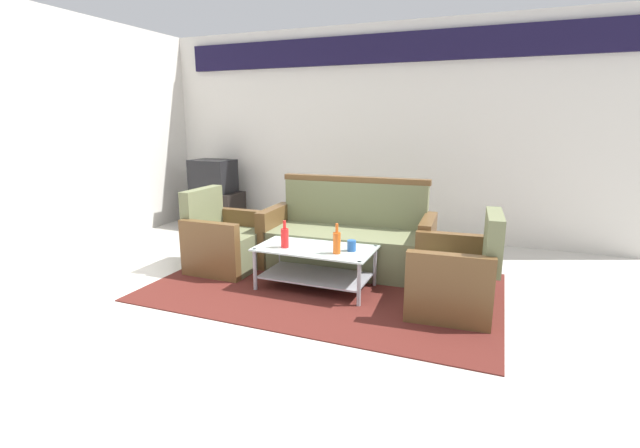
{
  "coord_description": "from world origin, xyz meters",
  "views": [
    {
      "loc": [
        1.55,
        -3.0,
        1.59
      ],
      "look_at": [
        0.06,
        0.69,
        0.65
      ],
      "focal_mm": 25.11,
      "sensor_mm": 36.0,
      "label": 1
    }
  ],
  "objects_px": {
    "couch": "(348,240)",
    "bottle_orange": "(337,242)",
    "cup": "(352,246)",
    "tv_stand": "(215,209)",
    "bottle_red": "(285,237)",
    "television": "(213,176)",
    "coffee_table": "(316,261)",
    "armchair_right": "(455,278)",
    "armchair_left": "(225,243)"
  },
  "relations": [
    {
      "from": "television",
      "to": "armchair_left",
      "type": "bearing_deg",
      "value": 130.09
    },
    {
      "from": "coffee_table",
      "to": "bottle_red",
      "type": "bearing_deg",
      "value": -157.03
    },
    {
      "from": "armchair_right",
      "to": "television",
      "type": "relative_size",
      "value": 1.38
    },
    {
      "from": "couch",
      "to": "cup",
      "type": "height_order",
      "value": "couch"
    },
    {
      "from": "couch",
      "to": "armchair_right",
      "type": "relative_size",
      "value": 2.16
    },
    {
      "from": "couch",
      "to": "coffee_table",
      "type": "distance_m",
      "value": 0.69
    },
    {
      "from": "bottle_red",
      "to": "television",
      "type": "distance_m",
      "value": 2.89
    },
    {
      "from": "coffee_table",
      "to": "television",
      "type": "relative_size",
      "value": 1.78
    },
    {
      "from": "armchair_right",
      "to": "coffee_table",
      "type": "height_order",
      "value": "armchair_right"
    },
    {
      "from": "couch",
      "to": "bottle_orange",
      "type": "height_order",
      "value": "couch"
    },
    {
      "from": "armchair_left",
      "to": "bottle_red",
      "type": "xyz_separation_m",
      "value": [
        0.87,
        -0.3,
        0.22
      ]
    },
    {
      "from": "coffee_table",
      "to": "bottle_orange",
      "type": "bearing_deg",
      "value": -24.05
    },
    {
      "from": "bottle_orange",
      "to": "cup",
      "type": "bearing_deg",
      "value": 52.42
    },
    {
      "from": "bottle_orange",
      "to": "armchair_left",
      "type": "bearing_deg",
      "value": 167.63
    },
    {
      "from": "tv_stand",
      "to": "bottle_red",
      "type": "bearing_deg",
      "value": -42.14
    },
    {
      "from": "cup",
      "to": "bottle_orange",
      "type": "bearing_deg",
      "value": -127.58
    },
    {
      "from": "bottle_red",
      "to": "television",
      "type": "bearing_deg",
      "value": 137.82
    },
    {
      "from": "coffee_table",
      "to": "bottle_red",
      "type": "distance_m",
      "value": 0.37
    },
    {
      "from": "bottle_orange",
      "to": "cup",
      "type": "height_order",
      "value": "bottle_orange"
    },
    {
      "from": "coffee_table",
      "to": "armchair_right",
      "type": "bearing_deg",
      "value": -1.41
    },
    {
      "from": "armchair_right",
      "to": "television",
      "type": "height_order",
      "value": "television"
    },
    {
      "from": "bottle_red",
      "to": "cup",
      "type": "relative_size",
      "value": 2.58
    },
    {
      "from": "couch",
      "to": "bottle_orange",
      "type": "bearing_deg",
      "value": 98.6
    },
    {
      "from": "couch",
      "to": "tv_stand",
      "type": "height_order",
      "value": "couch"
    },
    {
      "from": "tv_stand",
      "to": "television",
      "type": "xyz_separation_m",
      "value": [
        0.0,
        0.0,
        0.5
      ]
    },
    {
      "from": "armchair_left",
      "to": "tv_stand",
      "type": "relative_size",
      "value": 1.06
    },
    {
      "from": "armchair_left",
      "to": "television",
      "type": "distance_m",
      "value": 2.12
    },
    {
      "from": "armchair_left",
      "to": "cup",
      "type": "distance_m",
      "value": 1.5
    },
    {
      "from": "bottle_orange",
      "to": "tv_stand",
      "type": "xyz_separation_m",
      "value": [
        -2.65,
        1.93,
        -0.25
      ]
    },
    {
      "from": "cup",
      "to": "tv_stand",
      "type": "bearing_deg",
      "value": 146.72
    },
    {
      "from": "armchair_right",
      "to": "tv_stand",
      "type": "xyz_separation_m",
      "value": [
        -3.67,
        1.85,
        -0.03
      ]
    },
    {
      "from": "cup",
      "to": "television",
      "type": "bearing_deg",
      "value": 146.68
    },
    {
      "from": "tv_stand",
      "to": "television",
      "type": "bearing_deg",
      "value": 87.75
    },
    {
      "from": "armchair_left",
      "to": "cup",
      "type": "height_order",
      "value": "armchair_left"
    },
    {
      "from": "armchair_right",
      "to": "television",
      "type": "bearing_deg",
      "value": 59.41
    },
    {
      "from": "coffee_table",
      "to": "television",
      "type": "xyz_separation_m",
      "value": [
        -2.4,
        1.82,
        0.49
      ]
    },
    {
      "from": "couch",
      "to": "bottle_red",
      "type": "distance_m",
      "value": 0.89
    },
    {
      "from": "bottle_orange",
      "to": "bottle_red",
      "type": "distance_m",
      "value": 0.52
    },
    {
      "from": "coffee_table",
      "to": "tv_stand",
      "type": "bearing_deg",
      "value": 142.82
    },
    {
      "from": "television",
      "to": "couch",
      "type": "bearing_deg",
      "value": 157.59
    },
    {
      "from": "armchair_left",
      "to": "bottle_red",
      "type": "distance_m",
      "value": 0.95
    },
    {
      "from": "cup",
      "to": "bottle_red",
      "type": "bearing_deg",
      "value": -168.29
    },
    {
      "from": "television",
      "to": "bottle_orange",
      "type": "bearing_deg",
      "value": 146.13
    },
    {
      "from": "coffee_table",
      "to": "bottle_orange",
      "type": "relative_size",
      "value": 3.98
    },
    {
      "from": "cup",
      "to": "couch",
      "type": "bearing_deg",
      "value": 111.22
    },
    {
      "from": "couch",
      "to": "armchair_left",
      "type": "height_order",
      "value": "couch"
    },
    {
      "from": "couch",
      "to": "armchair_left",
      "type": "relative_size",
      "value": 2.16
    },
    {
      "from": "couch",
      "to": "bottle_red",
      "type": "bearing_deg",
      "value": 62.9
    },
    {
      "from": "armchair_left",
      "to": "television",
      "type": "relative_size",
      "value": 1.38
    },
    {
      "from": "television",
      "to": "cup",
      "type": "bearing_deg",
      "value": 148.93
    }
  ]
}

